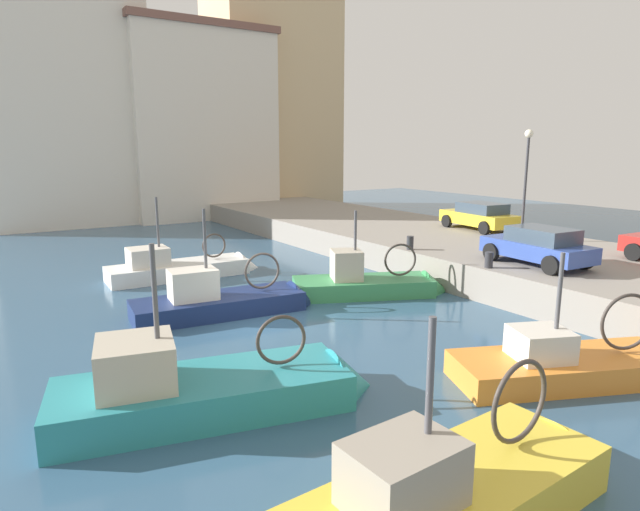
% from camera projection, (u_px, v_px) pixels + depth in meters
% --- Properties ---
extents(water_surface, '(80.00, 80.00, 0.00)m').
position_uv_depth(water_surface, '(273.00, 322.00, 16.53)').
color(water_surface, '#335675').
rests_on(water_surface, ground).
extents(quay_wall, '(9.00, 56.00, 1.20)m').
position_uv_depth(quay_wall, '(516.00, 261.00, 22.51)').
color(quay_wall, gray).
rests_on(quay_wall, ground).
extents(fishing_boat_navy, '(6.32, 2.46, 4.23)m').
position_uv_depth(fishing_boat_navy, '(230.00, 309.00, 17.45)').
color(fishing_boat_navy, navy).
rests_on(fishing_boat_navy, ground).
extents(fishing_boat_white, '(6.43, 2.14, 4.15)m').
position_uv_depth(fishing_boat_white, '(186.00, 274.00, 22.36)').
color(fishing_boat_white, white).
rests_on(fishing_boat_white, ground).
extents(fishing_boat_orange, '(6.18, 3.91, 3.82)m').
position_uv_depth(fishing_boat_orange, '(582.00, 375.00, 12.47)').
color(fishing_boat_orange, orange).
rests_on(fishing_boat_orange, ground).
extents(fishing_boat_teal, '(6.89, 3.38, 4.46)m').
position_uv_depth(fishing_boat_teal, '(220.00, 403.00, 11.02)').
color(fishing_boat_teal, teal).
rests_on(fishing_boat_teal, ground).
extents(fishing_boat_green, '(5.96, 3.89, 3.90)m').
position_uv_depth(fishing_boat_green, '(373.00, 291.00, 19.63)').
color(fishing_boat_green, '#388951').
rests_on(fishing_boat_green, ground).
extents(fishing_boat_yellow, '(5.97, 2.12, 4.03)m').
position_uv_depth(fishing_boat_yellow, '(467.00, 508.00, 7.83)').
color(fishing_boat_yellow, gold).
rests_on(fishing_boat_yellow, ground).
extents(parked_car_yellow, '(2.32, 4.20, 1.36)m').
position_uv_depth(parked_car_yellow, '(479.00, 216.00, 26.97)').
color(parked_car_yellow, gold).
rests_on(parked_car_yellow, quay_wall).
extents(parked_car_blue, '(2.13, 3.92, 1.35)m').
position_uv_depth(parked_car_blue, '(538.00, 246.00, 18.84)').
color(parked_car_blue, '#334C9E').
rests_on(parked_car_blue, quay_wall).
extents(mooring_bollard_mid, '(0.28, 0.28, 0.55)m').
position_uv_depth(mooring_bollard_mid, '(489.00, 260.00, 18.49)').
color(mooring_bollard_mid, '#2D2D33').
rests_on(mooring_bollard_mid, quay_wall).
extents(mooring_bollard_north, '(0.28, 0.28, 0.55)m').
position_uv_depth(mooring_bollard_north, '(410.00, 243.00, 21.78)').
color(mooring_bollard_north, '#2D2D33').
rests_on(mooring_bollard_north, quay_wall).
extents(quay_streetlamp, '(0.36, 0.36, 4.83)m').
position_uv_depth(quay_streetlamp, '(527.00, 167.00, 23.32)').
color(quay_streetlamp, '#38383D').
rests_on(quay_streetlamp, quay_wall).
extents(waterfront_building_west, '(10.61, 8.45, 16.94)m').
position_uv_depth(waterfront_building_west, '(61.00, 100.00, 36.96)').
color(waterfront_building_west, silver).
rests_on(waterfront_building_west, ground).
extents(waterfront_building_west_mid, '(11.06, 8.86, 13.99)m').
position_uv_depth(waterfront_building_west_mid, '(192.00, 124.00, 41.58)').
color(waterfront_building_west_mid, silver).
rests_on(waterfront_building_west_mid, ground).
extents(waterfront_building_central, '(10.66, 6.58, 19.62)m').
position_uv_depth(waterfront_building_central, '(273.00, 92.00, 45.38)').
color(waterfront_building_central, '#D1B284').
rests_on(waterfront_building_central, ground).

